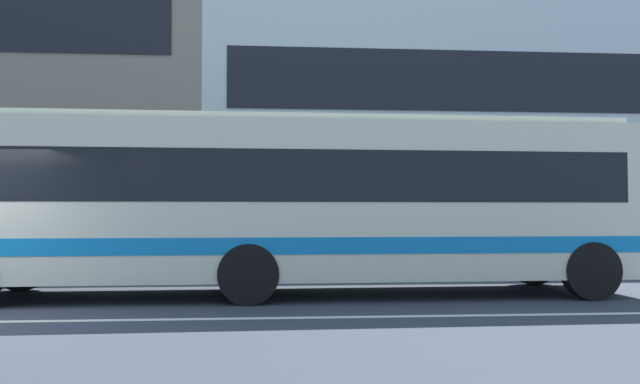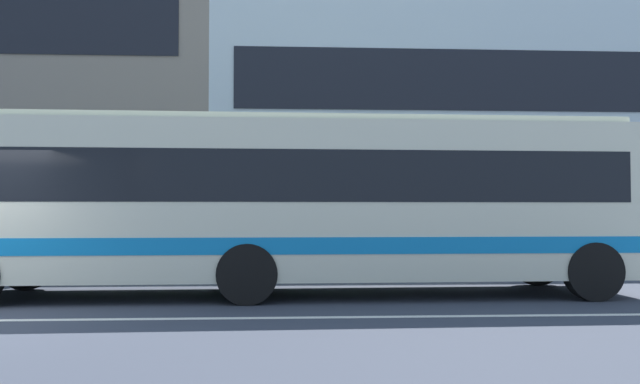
{
  "view_description": "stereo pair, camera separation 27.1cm",
  "coord_description": "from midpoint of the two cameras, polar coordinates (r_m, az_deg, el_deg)",
  "views": [
    {
      "loc": [
        4.69,
        -8.99,
        1.5
      ],
      "look_at": [
        5.59,
        2.27,
        1.88
      ],
      "focal_mm": 35.19,
      "sensor_mm": 36.0,
      "label": 1
    },
    {
      "loc": [
        4.96,
        -9.01,
        1.5
      ],
      "look_at": [
        5.59,
        2.27,
        1.88
      ],
      "focal_mm": 35.19,
      "sensor_mm": 36.0,
      "label": 2
    }
  ],
  "objects": [
    {
      "name": "apartment_block_right",
      "position": [
        27.28,
        11.92,
        5.66
      ],
      "size": [
        20.06,
        11.44,
        10.16
      ],
      "color": "silver",
      "rests_on": "ground_plane"
    },
    {
      "name": "transit_bus",
      "position": [
        11.5,
        -3.29,
        -0.63
      ],
      "size": [
        12.31,
        2.84,
        3.19
      ],
      "color": "beige",
      "rests_on": "ground_plane"
    },
    {
      "name": "hedge_row_far",
      "position": [
        15.93,
        -19.78,
        -5.21
      ],
      "size": [
        14.87,
        1.1,
        1.11
      ],
      "primitive_type": "cube",
      "color": "#2A562C",
      "rests_on": "ground_plane"
    }
  ]
}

